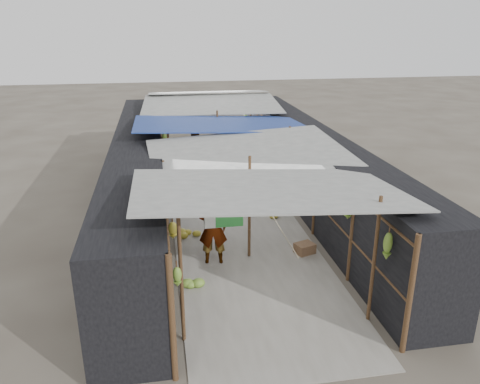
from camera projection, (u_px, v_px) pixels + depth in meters
ground at (279, 329)px, 8.91m from camera, size 80.00×80.00×0.00m
aisle_slab at (228, 205)px, 14.92m from camera, size 3.60×16.00×0.02m
stall_left at (140, 176)px, 14.10m from camera, size 1.40×15.00×2.30m
stall_right at (311, 167)px, 14.97m from camera, size 1.40×15.00×2.30m
crate_near at (251, 206)px, 14.47m from camera, size 0.53×0.45×0.28m
crate_mid at (305, 249)px, 11.79m from camera, size 0.55×0.49×0.27m
crate_back at (189, 168)px, 18.22m from camera, size 0.56×0.50×0.30m
black_basin at (250, 178)px, 17.25m from camera, size 0.55×0.55×0.16m
vendor_elderly at (213, 228)px, 11.07m from camera, size 0.73×0.53×1.86m
shopper_blue at (197, 153)px, 17.65m from camera, size 0.91×0.76×1.69m
vendor_seated at (261, 168)px, 17.42m from camera, size 0.50×0.57×0.77m
market_canopy at (227, 129)px, 14.43m from camera, size 5.62×15.20×2.77m
hanging_bananas at (231, 153)px, 14.64m from camera, size 3.96×14.31×0.82m
floor_bananas at (193, 199)px, 15.05m from camera, size 3.61×9.67×0.35m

